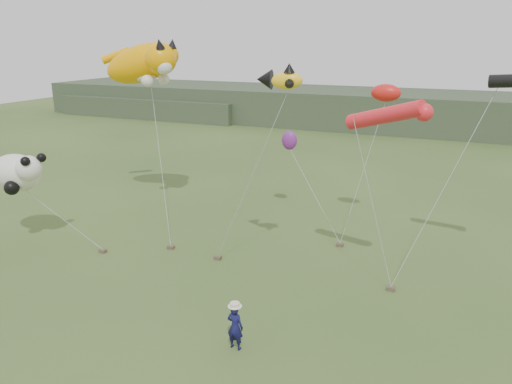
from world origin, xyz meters
TOP-DOWN VIEW (x-y plane):
  - ground at (0.00, 0.00)m, footprint 120.00×120.00m
  - headland at (-3.11, 44.69)m, footprint 90.00×13.00m
  - festival_attendant at (2.16, -0.94)m, footprint 0.60×0.41m
  - sandbag_anchors at (-0.66, 5.45)m, footprint 13.42×5.48m
  - cat_kite at (-8.51, 10.08)m, footprint 5.92×3.28m
  - fish_kite at (1.42, 4.64)m, footprint 2.06×1.37m
  - tube_kites at (7.58, 6.51)m, footprint 7.98×4.58m
  - panda_kite at (-11.35, 3.12)m, footprint 3.16×2.04m
  - misc_kites at (2.54, 11.72)m, footprint 6.44×1.79m

SIDE VIEW (x-z plane):
  - ground at x=0.00m, z-range 0.00..0.00m
  - sandbag_anchors at x=-0.66m, z-range 0.00..0.16m
  - festival_attendant at x=2.16m, z-range 0.00..1.56m
  - headland at x=-3.11m, z-range -0.08..3.92m
  - panda_kite at x=-11.35m, z-range 2.57..4.53m
  - misc_kites at x=2.54m, z-range 4.20..8.09m
  - tube_kites at x=7.58m, z-range 6.26..8.69m
  - fish_kite at x=1.42m, z-range 7.66..8.70m
  - cat_kite at x=-8.51m, z-range 6.83..9.98m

